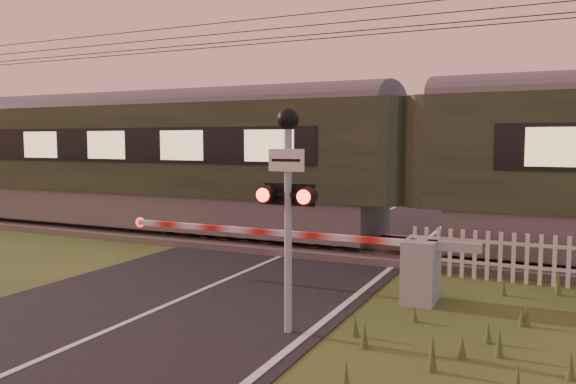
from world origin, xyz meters
The scene contains 8 objects.
ground centered at (0.00, 0.00, 0.00)m, with size 160.00×160.00×0.00m, color #2C4119.
road centered at (0.02, -0.23, 0.01)m, with size 6.00×140.00×0.03m.
track_bed centered at (0.00, 6.50, 0.07)m, with size 140.00×3.40×0.39m.
overhead_wires centered at (0.00, 6.50, 5.72)m, with size 120.00×0.62×0.62m.
train centered at (2.83, 6.50, 2.28)m, with size 42.89×2.96×4.00m.
boom_gate centered at (3.50, 2.52, 0.62)m, with size 7.31×0.85×1.13m.
crossing_signal centered at (2.44, 0.04, 2.27)m, with size 0.84×0.35×3.29m.
picket_fence centered at (4.89, 4.60, 0.51)m, with size 3.43×0.08×1.00m.
Camera 1 is at (5.84, -7.23, 2.82)m, focal length 35.00 mm.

